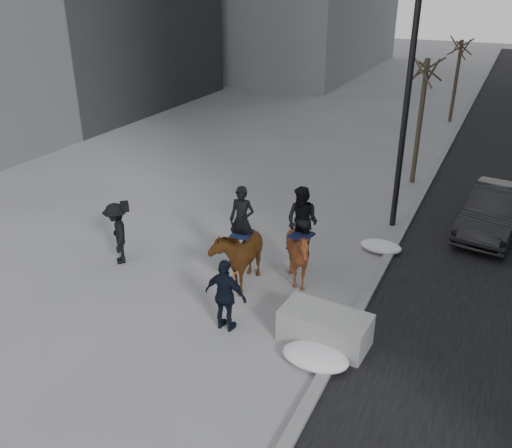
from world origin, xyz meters
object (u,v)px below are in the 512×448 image
at_px(planter, 325,328).
at_px(mounted_left, 240,249).
at_px(car_near, 495,211).
at_px(mounted_right, 300,248).

relative_size(planter, mounted_left, 0.73).
xyz_separation_m(planter, mounted_left, (-2.84, 1.50, 0.59)).
bearing_deg(mounted_left, car_near, 46.86).
distance_m(planter, mounted_left, 3.26).
bearing_deg(car_near, planter, -102.75).
distance_m(planter, car_near, 8.15).
xyz_separation_m(car_near, mounted_left, (-5.73, -6.12, 0.26)).
relative_size(planter, mounted_right, 0.73).
bearing_deg(planter, mounted_right, 124.66).
distance_m(car_near, mounted_right, 7.04).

